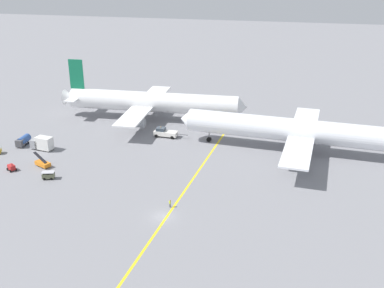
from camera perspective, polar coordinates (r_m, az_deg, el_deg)
ground_plane at (r=89.59m, az=-3.63°, el=-8.92°), size 600.00×600.00×0.00m
taxiway_stripe at (r=97.63m, az=-1.13°, el=-6.10°), size 8.47×119.77×0.01m
airliner_at_gate_left at (r=140.20m, az=-4.96°, el=5.16°), size 56.90×41.74×17.64m
airliner_being_pushed at (r=119.08m, az=12.36°, el=1.66°), size 59.28×43.75×17.04m
pushback_tug at (r=127.72m, az=-3.34°, el=1.42°), size 9.68×3.29×2.84m
gse_belt_loader_portside at (r=114.95m, az=-17.91°, el=-2.27°), size 4.99×3.30×3.02m
gse_gpu_cart_small at (r=115.26m, az=-21.34°, el=-2.70°), size 2.63×2.46×1.90m
gse_catering_truck_tall at (r=124.74m, az=-17.97°, el=0.10°), size 6.14×3.29×3.50m
gse_baggage_cart_trailing at (r=108.25m, az=-17.27°, el=-3.70°), size 3.07×2.30×1.71m
gse_fuel_bowser_stubby at (r=129.41m, az=-20.10°, el=0.40°), size 2.13×4.96×2.40m
ground_crew_marshaller_foreground at (r=92.24m, az=-2.73°, el=-7.32°), size 0.36×0.50×1.63m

